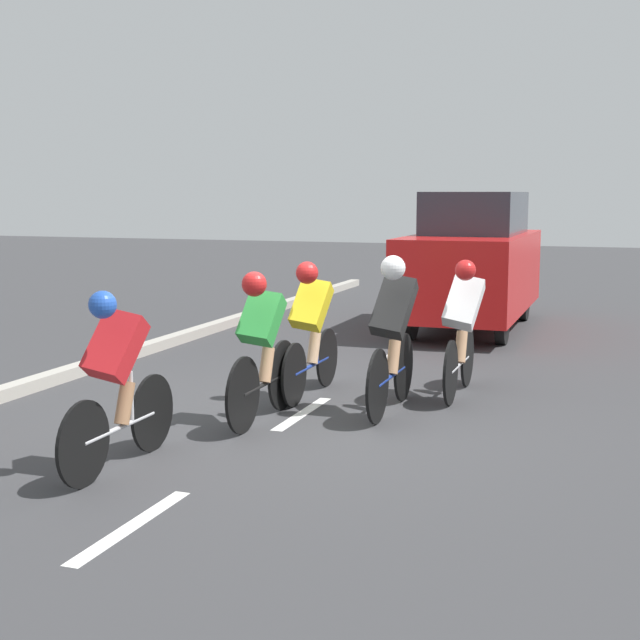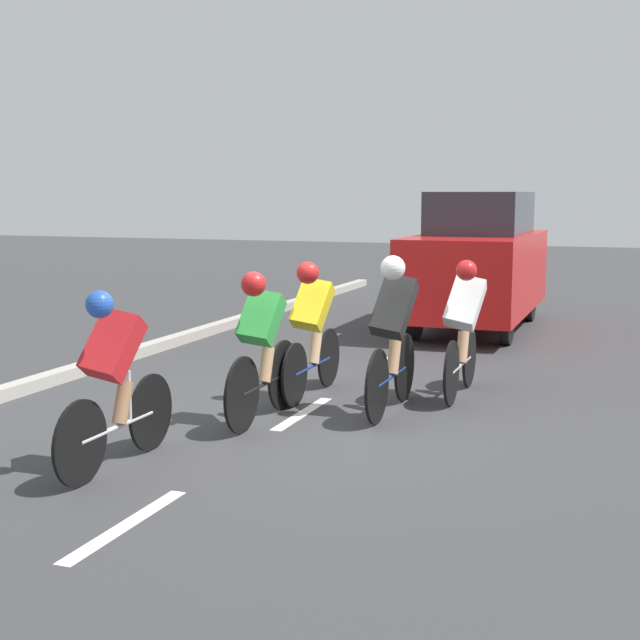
{
  "view_description": "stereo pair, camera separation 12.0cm",
  "coord_description": "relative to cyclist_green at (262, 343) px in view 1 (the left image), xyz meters",
  "views": [
    {
      "loc": [
        -3.03,
        8.01,
        2.17
      ],
      "look_at": [
        -0.18,
        -0.07,
        0.95
      ],
      "focal_mm": 50.0,
      "sensor_mm": 36.0,
      "label": 1
    },
    {
      "loc": [
        -3.15,
        7.97,
        2.17
      ],
      "look_at": [
        -0.18,
        -0.07,
        0.95
      ],
      "focal_mm": 50.0,
      "sensor_mm": 36.0,
      "label": 2
    }
  ],
  "objects": [
    {
      "name": "lane_stripe_near",
      "position": [
        -0.24,
        2.74,
        -0.77
      ],
      "size": [
        0.12,
        1.4,
        0.01
      ],
      "primitive_type": "cube",
      "color": "white",
      "rests_on": "ground"
    },
    {
      "name": "curb",
      "position": [
        2.96,
        -0.46,
        -0.7
      ],
      "size": [
        0.2,
        24.21,
        0.14
      ],
      "primitive_type": "cube",
      "color": "#A8A399",
      "rests_on": "ground"
    },
    {
      "name": "support_car",
      "position": [
        -0.85,
        -6.6,
        0.32
      ],
      "size": [
        1.7,
        4.22,
        2.19
      ],
      "color": "black",
      "rests_on": "ground"
    },
    {
      "name": "ground_plane",
      "position": [
        -0.24,
        -0.38,
        -0.77
      ],
      "size": [
        60.0,
        60.0,
        0.0
      ],
      "primitive_type": "plane",
      "color": "#38383A"
    },
    {
      "name": "cyclist_green",
      "position": [
        0.0,
        0.0,
        0.0
      ],
      "size": [
        0.37,
        1.67,
        1.47
      ],
      "color": "black",
      "rests_on": "ground"
    },
    {
      "name": "cyclist_red",
      "position": [
        0.48,
        1.74,
        -0.01
      ],
      "size": [
        0.4,
        1.66,
        1.46
      ],
      "color": "black",
      "rests_on": "ground"
    },
    {
      "name": "lane_stripe_far",
      "position": [
        -0.24,
        -3.66,
        -0.77
      ],
      "size": [
        0.12,
        1.4,
        0.01
      ],
      "primitive_type": "cube",
      "color": "white",
      "rests_on": "ground"
    },
    {
      "name": "cyclist_white",
      "position": [
        -1.58,
        -1.71,
        0.01
      ],
      "size": [
        0.42,
        1.65,
        1.5
      ],
      "color": "black",
      "rests_on": "ground"
    },
    {
      "name": "cyclist_yellow",
      "position": [
        -0.08,
        -1.15,
        0.02
      ],
      "size": [
        0.39,
        1.7,
        1.48
      ],
      "color": "black",
      "rests_on": "ground"
    },
    {
      "name": "cyclist_black",
      "position": [
        -1.07,
        -0.76,
        0.07
      ],
      "size": [
        0.41,
        1.73,
        1.59
      ],
      "color": "black",
      "rests_on": "ground"
    },
    {
      "name": "lane_stripe_mid",
      "position": [
        -0.24,
        -0.46,
        -0.77
      ],
      "size": [
        0.12,
        1.4,
        0.01
      ],
      "primitive_type": "cube",
      "color": "white",
      "rests_on": "ground"
    }
  ]
}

